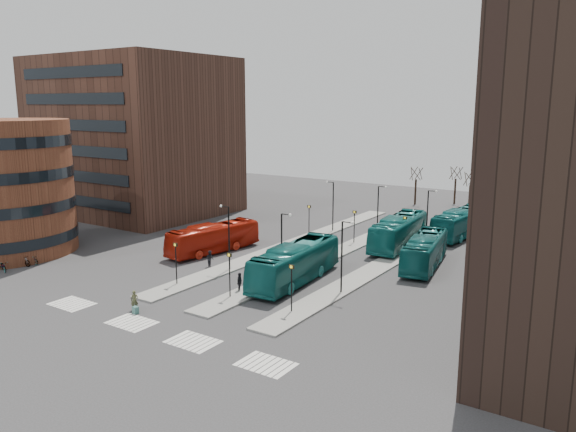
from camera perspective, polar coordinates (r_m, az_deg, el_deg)
The scene contains 22 objects.
ground at distance 39.87m, azimuth -19.05°, elevation -12.29°, with size 160.00×160.00×0.00m, color #2E2F31.
island_left at distance 63.53m, azimuth 0.55°, elevation -2.79°, with size 2.50×45.00×0.15m, color gray.
island_mid at distance 60.56m, azimuth 5.32°, elevation -3.54°, with size 2.50×45.00×0.15m, color gray.
island_right at distance 58.06m, azimuth 10.54°, elevation -4.34°, with size 2.50×45.00×0.15m, color gray.
suitcase at distance 44.42m, azimuth -15.23°, elevation -9.21°, with size 0.44×0.35×0.55m, color navy.
red_bus at distance 60.26m, azimuth -7.58°, elevation -2.23°, with size 2.60×11.09×3.09m, color #B11E0D.
teal_bus_a at distance 49.79m, azimuth 0.73°, elevation -4.79°, with size 2.92×12.48×3.48m, color #146462.
teal_bus_b at distance 63.12m, azimuth 11.19°, elevation -1.54°, with size 2.93×12.51×3.48m, color #166F6D.
teal_bus_c at distance 56.11m, azimuth 13.74°, elevation -3.45°, with size 2.63×11.23×3.13m, color #13605F.
teal_bus_d at distance 69.77m, azimuth 17.15°, elevation -0.67°, with size 2.81×12.01×3.34m, color #156C6C.
traveller at distance 44.95m, azimuth -15.32°, elevation -8.28°, with size 0.57×0.38×1.57m, color #4E5130.
commuter_a at distance 55.07m, azimuth -7.91°, elevation -4.32°, with size 0.79×0.62×1.63m, color black.
commuter_b at distance 47.58m, azimuth -4.94°, elevation -6.73°, with size 0.99×0.41×1.69m, color black.
commuter_c at distance 47.84m, azimuth 0.61°, elevation -6.54°, with size 1.14×0.66×1.77m, color black.
bicycle_near at distance 59.58m, azimuth -26.97°, elevation -4.58°, with size 0.67×1.91×1.01m, color gray.
bicycle_mid at distance 60.54m, azimuth -25.30°, elevation -4.17°, with size 0.50×1.77×1.06m, color gray.
bicycle_far at distance 61.02m, azimuth -24.54°, elevation -4.07°, with size 0.59×1.68×0.88m, color gray.
crosswalk_stripes at distance 40.95m, azimuth -13.01°, elevation -11.30°, with size 22.35×2.40×0.01m.
office_block at distance 84.65m, azimuth -15.30°, elevation 7.83°, with size 25.00×20.12×22.00m.
sign_poles at distance 54.31m, azimuth 1.46°, elevation -2.70°, with size 12.45×22.12×3.65m.
lamp_posts at distance 57.74m, azimuth 4.99°, elevation -0.70°, with size 14.04×20.24×6.12m.
bare_trees at distance 89.41m, azimuth 15.78°, elevation 2.63°, with size 10.97×8.14×5.90m.
Camera 1 is at (29.70, -21.59, 15.54)m, focal length 35.00 mm.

